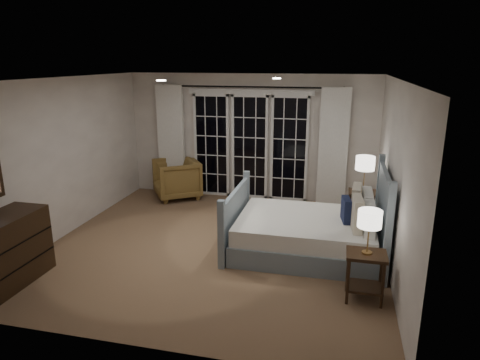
% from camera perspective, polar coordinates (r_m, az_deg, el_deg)
% --- Properties ---
extents(floor, '(5.00, 5.00, 0.00)m').
position_cam_1_polar(floor, '(6.68, -3.24, -8.66)').
color(floor, brown).
rests_on(floor, ground).
extents(ceiling, '(5.00, 5.00, 0.00)m').
position_cam_1_polar(ceiling, '(6.08, -3.61, 13.31)').
color(ceiling, silver).
rests_on(ceiling, wall_back).
extents(wall_left, '(0.02, 5.00, 2.50)m').
position_cam_1_polar(wall_left, '(7.37, -22.41, 2.76)').
color(wall_left, silver).
rests_on(wall_left, floor).
extents(wall_right, '(0.02, 5.00, 2.50)m').
position_cam_1_polar(wall_right, '(6.06, 19.89, 0.40)').
color(wall_right, silver).
rests_on(wall_right, floor).
extents(wall_back, '(5.00, 0.02, 2.50)m').
position_cam_1_polar(wall_back, '(8.64, 1.35, 5.71)').
color(wall_back, silver).
rests_on(wall_back, floor).
extents(wall_front, '(5.00, 0.02, 2.50)m').
position_cam_1_polar(wall_front, '(4.05, -13.63, -6.57)').
color(wall_front, silver).
rests_on(wall_front, floor).
extents(french_doors, '(2.50, 0.04, 2.20)m').
position_cam_1_polar(french_doors, '(8.63, 1.29, 4.62)').
color(french_doors, black).
rests_on(french_doors, wall_back).
extents(curtain_rod, '(3.50, 0.03, 0.03)m').
position_cam_1_polar(curtain_rod, '(8.42, 1.25, 12.31)').
color(curtain_rod, black).
rests_on(curtain_rod, wall_back).
extents(curtain_left, '(0.55, 0.10, 2.25)m').
position_cam_1_polar(curtain_left, '(9.02, -9.16, 5.31)').
color(curtain_left, white).
rests_on(curtain_left, curtain_rod).
extents(curtain_right, '(0.55, 0.10, 2.25)m').
position_cam_1_polar(curtain_right, '(8.36, 12.34, 4.31)').
color(curtain_right, white).
rests_on(curtain_right, curtain_rod).
extents(downlight_a, '(0.12, 0.12, 0.01)m').
position_cam_1_polar(downlight_a, '(6.50, 4.94, 13.35)').
color(downlight_a, white).
rests_on(downlight_a, ceiling).
extents(downlight_b, '(0.12, 0.12, 0.01)m').
position_cam_1_polar(downlight_b, '(5.92, -10.48, 12.92)').
color(downlight_b, white).
rests_on(downlight_b, ceiling).
extents(bed, '(2.18, 1.56, 1.27)m').
position_cam_1_polar(bed, '(6.40, 9.30, -6.83)').
color(bed, gray).
rests_on(bed, floor).
extents(nightstand_left, '(0.46, 0.37, 0.60)m').
position_cam_1_polar(nightstand_left, '(5.31, 16.38, -11.38)').
color(nightstand_left, black).
rests_on(nightstand_left, floor).
extents(nightstand_right, '(0.47, 0.37, 0.61)m').
position_cam_1_polar(nightstand_right, '(7.58, 15.95, -3.00)').
color(nightstand_right, black).
rests_on(nightstand_right, floor).
extents(lamp_left, '(0.27, 0.27, 0.53)m').
position_cam_1_polar(lamp_left, '(5.07, 16.92, -5.05)').
color(lamp_left, '#A87E43').
rests_on(lamp_left, nightstand_left).
extents(lamp_right, '(0.31, 0.31, 0.61)m').
position_cam_1_polar(lamp_right, '(7.39, 16.36, 2.12)').
color(lamp_right, '#A87E43').
rests_on(lamp_right, nightstand_right).
extents(armchair, '(1.20, 1.19, 0.80)m').
position_cam_1_polar(armchair, '(8.87, -8.45, 0.16)').
color(armchair, brown).
rests_on(armchair, floor).
extents(dresser, '(0.54, 1.27, 0.90)m').
position_cam_1_polar(dresser, '(6.11, -29.27, -8.55)').
color(dresser, black).
rests_on(dresser, floor).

